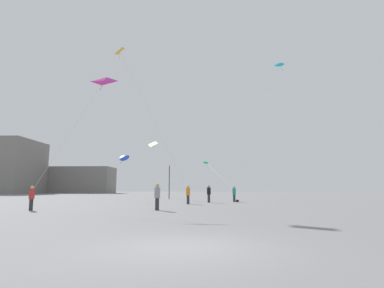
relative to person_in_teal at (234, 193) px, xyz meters
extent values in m
plane|color=slate|center=(-4.61, -26.43, -0.97)|extent=(300.00, 300.00, 0.00)
cylinder|color=#2D2D33|center=(0.00, 0.00, -0.56)|extent=(0.26, 0.26, 0.80)
cylinder|color=teal|center=(0.00, 0.00, 0.19)|extent=(0.38, 0.38, 0.70)
sphere|color=tan|center=(0.00, 0.00, 0.67)|extent=(0.26, 0.26, 0.26)
cylinder|color=#2D2D33|center=(-15.47, -13.29, -0.59)|extent=(0.25, 0.25, 0.75)
cylinder|color=red|center=(-15.47, -13.29, 0.11)|extent=(0.36, 0.36, 0.65)
sphere|color=tan|center=(-15.47, -13.29, 0.56)|extent=(0.25, 0.25, 0.25)
cylinder|color=#2D2D33|center=(-6.92, -13.14, -0.55)|extent=(0.27, 0.27, 0.82)
cylinder|color=gray|center=(-6.92, -13.14, 0.22)|extent=(0.39, 0.39, 0.72)
sphere|color=tan|center=(-6.92, -13.14, 0.71)|extent=(0.27, 0.27, 0.27)
cylinder|color=#2D2D33|center=(-5.00, -4.69, -0.55)|extent=(0.27, 0.27, 0.82)
cylinder|color=orange|center=(-5.00, -4.69, 0.21)|extent=(0.39, 0.39, 0.71)
sphere|color=tan|center=(-5.00, -4.69, 0.70)|extent=(0.27, 0.27, 0.27)
cylinder|color=#2D2D33|center=(-2.86, -1.28, -0.54)|extent=(0.28, 0.28, 0.85)
cylinder|color=black|center=(-2.86, -1.28, 0.26)|extent=(0.41, 0.41, 0.74)
sphere|color=tan|center=(-2.86, -1.28, 0.76)|extent=(0.28, 0.28, 0.28)
cone|color=#1EB2C6|center=(4.99, -2.14, 14.12)|extent=(1.31, 1.19, 0.83)
sphere|color=#1EB2C6|center=(5.12, -2.08, 13.91)|extent=(0.10, 0.10, 0.10)
sphere|color=#1EB2C6|center=(5.24, -2.01, 13.70)|extent=(0.10, 0.10, 0.10)
sphere|color=#1EB2C6|center=(5.37, -1.95, 13.49)|extent=(0.10, 0.10, 0.10)
cylinder|color=silver|center=(2.50, -1.07, 7.23)|extent=(5.01, 2.16, 13.79)
cone|color=blue|center=(-12.78, 1.88, 4.21)|extent=(1.39, 1.22, 0.94)
sphere|color=blue|center=(-12.91, 1.92, 4.00)|extent=(0.10, 0.10, 0.10)
sphere|color=blue|center=(-13.05, 1.97, 3.79)|extent=(0.10, 0.10, 0.10)
sphere|color=blue|center=(-13.18, 2.01, 3.58)|extent=(0.10, 0.10, 0.10)
cylinder|color=silver|center=(-8.89, -1.40, 2.27)|extent=(7.80, 6.59, 3.89)
pyramid|color=#8CD12D|center=(-10.35, 9.00, 6.85)|extent=(1.54, 1.43, 0.67)
sphere|color=#8CD12D|center=(-10.29, 8.88, 6.62)|extent=(0.10, 0.10, 0.10)
sphere|color=#8CD12D|center=(-10.24, 8.75, 6.41)|extent=(0.10, 0.10, 0.10)
sphere|color=#8CD12D|center=(-10.20, 8.62, 6.20)|extent=(0.10, 0.10, 0.10)
cylinder|color=silver|center=(-6.60, 3.87, 3.58)|extent=(7.49, 10.31, 6.51)
pyramid|color=#D12899|center=(-12.16, -9.11, 9.69)|extent=(1.82, 0.92, 0.86)
sphere|color=#D12899|center=(-12.28, -9.01, 9.46)|extent=(0.10, 0.10, 0.10)
sphere|color=#D12899|center=(-12.40, -8.93, 9.25)|extent=(0.10, 0.10, 0.10)
sphere|color=#D12899|center=(-12.51, -8.85, 9.04)|extent=(0.10, 0.10, 0.10)
cylinder|color=silver|center=(-13.82, -11.19, 5.00)|extent=(3.33, 4.23, 9.34)
cone|color=green|center=(-2.81, 8.52, 4.17)|extent=(0.94, 0.91, 0.47)
sphere|color=green|center=(-2.72, 8.41, 3.96)|extent=(0.10, 0.10, 0.10)
sphere|color=green|center=(-2.63, 8.31, 3.75)|extent=(0.10, 0.10, 0.10)
sphere|color=green|center=(-2.54, 8.20, 3.54)|extent=(0.10, 0.10, 0.10)
cylinder|color=silver|center=(-1.40, 4.26, 2.25)|extent=(2.83, 8.53, 3.85)
pyramid|color=yellow|center=(-12.20, -4.34, 14.69)|extent=(1.40, 1.69, 0.65)
sphere|color=yellow|center=(-12.21, -4.20, 14.46)|extent=(0.10, 0.10, 0.10)
sphere|color=yellow|center=(-12.25, -4.06, 14.25)|extent=(0.10, 0.10, 0.10)
sphere|color=yellow|center=(-12.28, -3.93, 14.04)|extent=(0.10, 0.10, 0.10)
cylinder|color=silver|center=(-8.59, -4.51, 7.50)|extent=(7.20, 0.37, 14.34)
cube|color=gray|center=(-59.61, 53.53, 6.73)|extent=(17.53, 17.52, 15.39)
cube|color=gray|center=(-41.61, 67.21, 3.30)|extent=(20.10, 11.02, 8.52)
cylinder|color=#2D2D30|center=(-8.00, 9.45, 1.37)|extent=(0.12, 0.12, 4.68)
sphere|color=#EAE5C6|center=(-8.00, 9.45, 3.86)|extent=(0.36, 0.36, 0.36)
cube|color=black|center=(0.35, 0.10, -0.85)|extent=(0.35, 0.23, 0.24)
camera|label=1|loc=(-4.34, -34.28, 0.49)|focal=28.60mm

